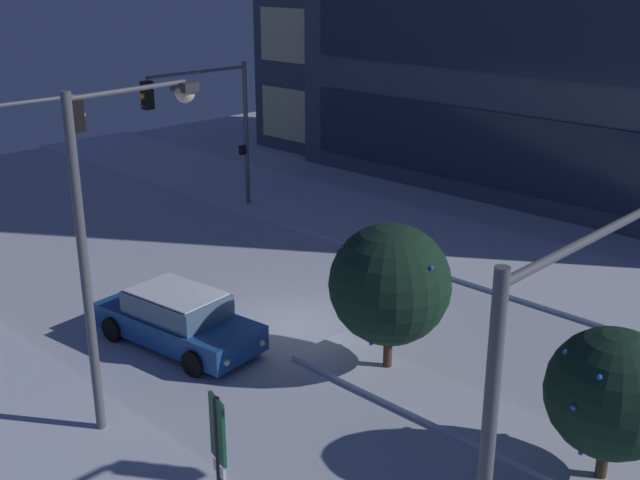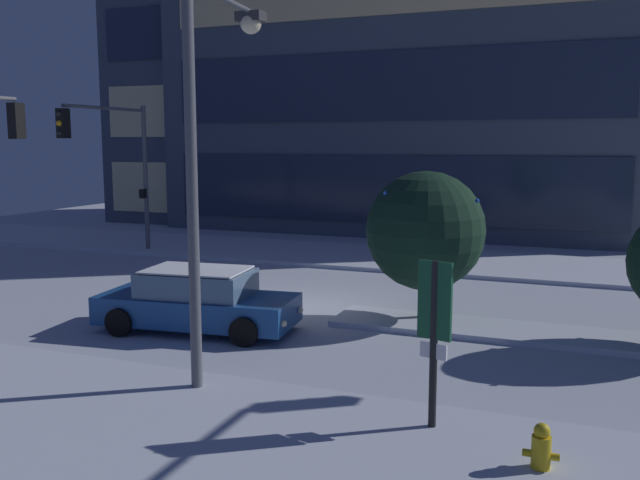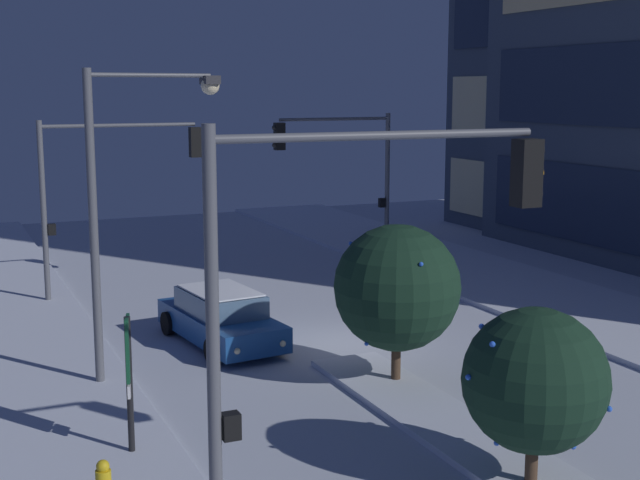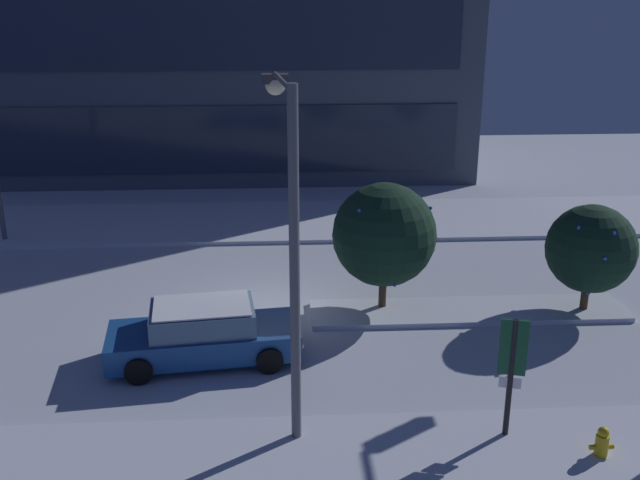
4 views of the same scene
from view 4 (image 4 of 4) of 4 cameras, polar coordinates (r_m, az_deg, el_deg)
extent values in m
plane|color=silver|center=(21.17, -4.23, -5.54)|extent=(52.00, 52.00, 0.00)
cube|color=silver|center=(28.97, -4.03, 1.48)|extent=(52.00, 5.20, 0.14)
cube|color=silver|center=(21.34, 11.49, -5.47)|extent=(9.00, 1.80, 0.14)
cube|color=#232D42|center=(33.68, -7.26, 7.80)|extent=(21.01, 0.10, 3.08)
cube|color=#232D42|center=(33.11, -7.60, 15.67)|extent=(21.01, 0.10, 3.08)
cube|color=#F9E09E|center=(36.45, -22.45, 6.90)|extent=(12.16, 0.10, 2.69)
cube|color=#F9E09E|center=(35.92, -23.27, 13.18)|extent=(12.16, 0.10, 2.69)
cube|color=#19478C|center=(18.46, -9.10, -7.78)|extent=(4.85, 2.38, 0.66)
cube|color=slate|center=(18.20, -9.20, -6.07)|extent=(2.69, 1.95, 0.60)
cube|color=white|center=(18.06, -9.25, -5.10)|extent=(2.50, 1.82, 0.04)
sphere|color=#F9E5B2|center=(19.18, -2.05, -6.58)|extent=(0.16, 0.16, 0.16)
sphere|color=#F9E5B2|center=(18.06, -1.50, -8.28)|extent=(0.16, 0.16, 0.16)
cylinder|color=black|center=(19.44, -4.56, -6.81)|extent=(0.68, 0.29, 0.66)
cylinder|color=black|center=(17.79, -3.97, -9.38)|extent=(0.68, 0.29, 0.66)
cylinder|color=black|center=(19.45, -13.70, -7.32)|extent=(0.68, 0.29, 0.66)
cylinder|color=black|center=(17.80, -14.03, -9.94)|extent=(0.68, 0.29, 0.66)
cylinder|color=#565960|center=(13.78, -2.00, -2.96)|extent=(0.20, 0.20, 7.25)
cylinder|color=#565960|center=(14.31, -2.93, 12.27)|extent=(0.40, 2.89, 0.10)
cube|color=#333338|center=(15.75, -3.54, 12.51)|extent=(0.56, 0.36, 0.20)
sphere|color=#F9E5B2|center=(15.77, -3.53, 12.04)|extent=(0.44, 0.44, 0.44)
cylinder|color=gold|center=(15.78, 21.16, -14.97)|extent=(0.26, 0.26, 0.59)
sphere|color=gold|center=(15.59, 21.33, -13.85)|extent=(0.22, 0.22, 0.22)
cylinder|color=gold|center=(15.69, 20.56, -14.96)|extent=(0.12, 0.10, 0.10)
cylinder|color=gold|center=(15.84, 21.79, -14.80)|extent=(0.12, 0.10, 0.10)
cylinder|color=black|center=(15.31, 14.67, -10.67)|extent=(0.12, 0.12, 2.72)
cube|color=#144C2D|center=(14.95, 14.91, -8.14)|extent=(0.55, 0.21, 1.19)
cube|color=white|center=(15.31, 14.66, -10.73)|extent=(0.44, 0.17, 0.24)
cylinder|color=#473323|center=(22.12, 20.01, -4.32)|extent=(0.22, 0.22, 0.90)
sphere|color=black|center=(21.60, 20.45, -0.64)|extent=(2.49, 2.49, 2.49)
sphere|color=blue|center=(20.57, 22.05, 0.49)|extent=(0.10, 0.10, 0.10)
sphere|color=blue|center=(22.53, 20.95, -2.77)|extent=(0.10, 0.10, 0.10)
sphere|color=blue|center=(20.52, 19.61, 0.91)|extent=(0.10, 0.10, 0.10)
sphere|color=blue|center=(21.38, 20.28, -3.94)|extent=(0.10, 0.10, 0.10)
sphere|color=blue|center=(22.66, 18.74, -0.62)|extent=(0.10, 0.10, 0.10)
sphere|color=blue|center=(22.05, 17.92, 1.10)|extent=(0.10, 0.10, 0.10)
sphere|color=blue|center=(22.74, 21.79, -0.65)|extent=(0.10, 0.10, 0.10)
sphere|color=blue|center=(20.42, 21.43, -1.36)|extent=(0.10, 0.10, 0.10)
cylinder|color=#473323|center=(21.00, 4.91, -4.17)|extent=(0.22, 0.22, 1.07)
sphere|color=black|center=(20.37, 5.05, 0.43)|extent=(2.92, 2.92, 2.92)
sphere|color=blue|center=(20.00, 5.87, -3.55)|extent=(0.10, 0.10, 0.10)
sphere|color=blue|center=(21.82, 4.40, 0.73)|extent=(0.10, 0.10, 0.10)
sphere|color=blue|center=(21.55, 3.95, -1.72)|extent=(0.10, 0.10, 0.10)
sphere|color=blue|center=(21.85, 5.02, 0.43)|extent=(0.10, 0.10, 0.10)
sphere|color=blue|center=(21.19, 1.99, -1.05)|extent=(0.10, 0.10, 0.10)
sphere|color=blue|center=(20.24, 8.66, 2.49)|extent=(0.10, 0.10, 0.10)
sphere|color=blue|center=(19.23, 3.10, 2.32)|extent=(0.10, 0.10, 0.10)
camera|label=1|loc=(14.75, 65.64, 10.71)|focal=43.75mm
camera|label=2|loc=(8.33, 56.98, -21.84)|focal=38.69mm
camera|label=3|loc=(22.33, 61.27, 4.10)|focal=49.37mm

